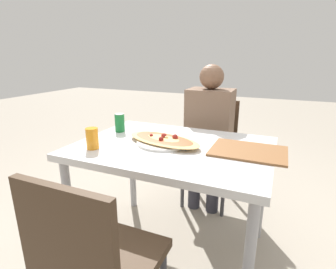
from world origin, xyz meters
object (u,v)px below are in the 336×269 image
object	(u,v)px
dining_table	(173,157)
person_seated	(209,127)
chair_far_seated	(211,145)
drink_glass	(92,138)
chair_near_camera	(95,262)
pizza_main	(164,140)
soda_can	(120,123)

from	to	relation	value
dining_table	person_seated	distance (m)	0.63
chair_far_seated	dining_table	bearing A→B (deg)	85.95
drink_glass	chair_near_camera	bearing A→B (deg)	-52.31
chair_far_seated	chair_near_camera	distance (m)	1.47
pizza_main	chair_near_camera	bearing A→B (deg)	-85.55
dining_table	chair_far_seated	bearing A→B (deg)	85.95
dining_table	chair_near_camera	size ratio (longest dim) A/B	1.28
soda_can	drink_glass	xyz separation A→B (m)	(0.05, -0.36, -0.00)
dining_table	chair_near_camera	distance (m)	0.75
chair_near_camera	soda_can	bearing A→B (deg)	117.19
chair_far_seated	chair_near_camera	size ratio (longest dim) A/B	1.00
person_seated	soda_can	xyz separation A→B (m)	(-0.50, -0.50, 0.10)
dining_table	chair_near_camera	xyz separation A→B (m)	(-0.01, -0.74, -0.15)
chair_far_seated	pizza_main	bearing A→B (deg)	80.91
pizza_main	soda_can	distance (m)	0.40
pizza_main	drink_glass	distance (m)	0.41
chair_far_seated	person_seated	xyz separation A→B (m)	(0.00, -0.11, 0.18)
chair_near_camera	chair_far_seated	bearing A→B (deg)	87.72
chair_far_seated	drink_glass	bearing A→B (deg)	65.48
chair_near_camera	drink_glass	bearing A→B (deg)	127.69
chair_far_seated	person_seated	distance (m)	0.22
dining_table	soda_can	distance (m)	0.48
person_seated	soda_can	size ratio (longest dim) A/B	9.40
chair_far_seated	soda_can	size ratio (longest dim) A/B	7.01
chair_far_seated	person_seated	size ratio (longest dim) A/B	0.75
drink_glass	soda_can	bearing A→B (deg)	98.60
chair_far_seated	pizza_main	size ratio (longest dim) A/B	1.63
chair_far_seated	chair_near_camera	world-z (taller)	same
pizza_main	soda_can	xyz separation A→B (m)	(-0.38, 0.11, 0.04)
person_seated	pizza_main	size ratio (longest dim) A/B	2.19
soda_can	drink_glass	size ratio (longest dim) A/B	1.04
chair_near_camera	pizza_main	bearing A→B (deg)	94.45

